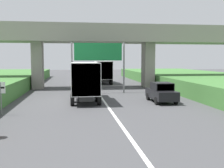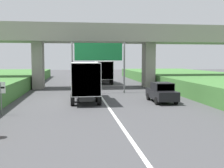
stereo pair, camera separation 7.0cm
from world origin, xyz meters
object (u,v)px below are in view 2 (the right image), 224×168
(truck_silver, at_px, (103,71))
(car_black, at_px, (162,92))
(overhead_highway_sign, at_px, (99,55))
(truck_white, at_px, (85,79))
(speed_limit_sign, at_px, (1,93))

(truck_silver, bearing_deg, car_black, -80.45)
(overhead_highway_sign, bearing_deg, truck_white, -107.34)
(overhead_highway_sign, xyz_separation_m, truck_white, (-1.70, -5.43, -2.22))
(speed_limit_sign, relative_size, car_black, 0.54)
(overhead_highway_sign, xyz_separation_m, truck_silver, (1.71, 11.90, -2.22))
(overhead_highway_sign, height_order, speed_limit_sign, overhead_highway_sign)
(speed_limit_sign, xyz_separation_m, truck_silver, (9.11, 22.72, 0.46))
(speed_limit_sign, xyz_separation_m, truck_white, (5.70, 5.39, 0.46))
(truck_white, bearing_deg, speed_limit_sign, -136.64)
(speed_limit_sign, relative_size, truck_silver, 0.31)
(truck_white, bearing_deg, overhead_highway_sign, 72.66)
(truck_white, bearing_deg, truck_silver, 78.90)
(overhead_highway_sign, xyz_separation_m, car_black, (4.88, -6.95, -3.30))
(speed_limit_sign, bearing_deg, truck_white, 43.36)
(truck_white, bearing_deg, car_black, -13.07)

